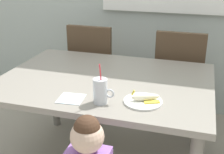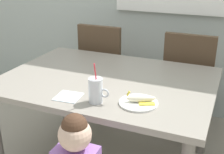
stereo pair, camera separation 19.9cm
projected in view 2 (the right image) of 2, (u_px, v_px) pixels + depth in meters
dining_table at (107, 89)px, 2.17m from camera, size 1.48×1.07×0.74m
dining_chair_left at (105, 65)px, 2.98m from camera, size 0.44×0.45×0.96m
dining_chair_right at (189, 78)px, 2.68m from camera, size 0.44×0.44×0.96m
milk_cup at (96, 92)px, 1.76m from camera, size 0.13×0.08×0.25m
snack_plate at (138, 103)px, 1.76m from camera, size 0.23×0.23×0.01m
peeled_banana at (142, 99)px, 1.75m from camera, size 0.18×0.13×0.07m
paper_napkin at (68, 97)px, 1.85m from camera, size 0.16×0.16×0.00m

